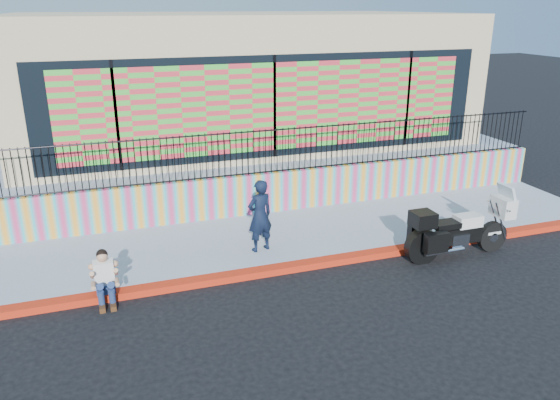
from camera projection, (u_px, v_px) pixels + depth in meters
name	position (u px, v px, depth m)	size (l,w,h in m)	color
ground	(333.00, 264.00, 12.29)	(90.00, 90.00, 0.00)	black
red_curb	(333.00, 261.00, 12.27)	(16.00, 0.30, 0.15)	#B0250C
sidewalk	(306.00, 233.00, 13.74)	(16.00, 3.00, 0.15)	#8C95A8
mural_wall	(285.00, 191.00, 14.95)	(16.00, 0.20, 1.10)	#D83972
metal_fence	(285.00, 150.00, 14.56)	(15.80, 0.04, 1.20)	black
elevated_platform	(237.00, 149.00, 19.51)	(16.00, 10.00, 1.25)	#8C95A8
storefront_building	(237.00, 75.00, 18.44)	(14.00, 8.06, 4.00)	tan
police_motorcycle	(457.00, 229.00, 12.41)	(2.63, 0.87, 1.63)	black
police_officer	(260.00, 216.00, 12.35)	(0.62, 0.41, 1.70)	black
seated_man	(105.00, 283.00, 10.52)	(0.54, 0.71, 1.06)	navy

